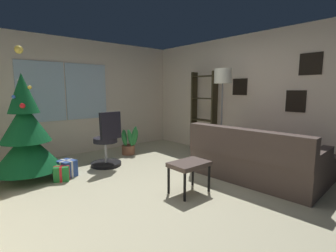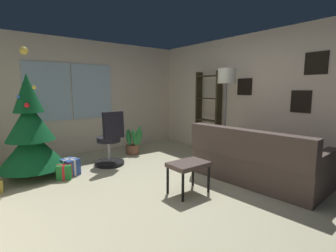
# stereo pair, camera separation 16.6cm
# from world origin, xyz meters

# --- Properties ---
(ground_plane) EXTENTS (4.65, 5.73, 0.10)m
(ground_plane) POSITION_xyz_m (0.00, 0.00, -0.05)
(ground_plane) COLOR #BDB796
(wall_back_with_windows) EXTENTS (4.65, 0.12, 2.50)m
(wall_back_with_windows) POSITION_xyz_m (-0.02, 2.91, 1.26)
(wall_back_with_windows) COLOR beige
(wall_back_with_windows) RESTS_ON ground_plane
(wall_right_with_frames) EXTENTS (0.12, 5.73, 2.50)m
(wall_right_with_frames) POSITION_xyz_m (2.37, -0.00, 1.25)
(wall_right_with_frames) COLOR beige
(wall_right_with_frames) RESTS_ON ground_plane
(couch) EXTENTS (1.79, 1.99, 0.85)m
(couch) POSITION_xyz_m (1.55, -0.65, 0.29)
(couch) COLOR #4E3F39
(couch) RESTS_ON ground_plane
(footstool) EXTENTS (0.54, 0.37, 0.44)m
(footstool) POSITION_xyz_m (0.23, -0.25, 0.38)
(footstool) COLOR #4E3F39
(footstool) RESTS_ON ground_plane
(holiday_tree) EXTENTS (1.02, 1.02, 2.07)m
(holiday_tree) POSITION_xyz_m (-1.34, 1.79, 0.71)
(holiday_tree) COLOR #4C331E
(holiday_tree) RESTS_ON ground_plane
(gift_box_red) EXTENTS (0.25, 0.33, 0.20)m
(gift_box_red) POSITION_xyz_m (-1.03, 2.24, 0.10)
(gift_box_red) COLOR red
(gift_box_red) RESTS_ON ground_plane
(gift_box_green) EXTENTS (0.29, 0.28, 0.24)m
(gift_box_green) POSITION_xyz_m (-0.96, 1.38, 0.12)
(gift_box_green) COLOR #1E722D
(gift_box_green) RESTS_ON ground_plane
(gift_box_blue) EXTENTS (0.31, 0.33, 0.28)m
(gift_box_blue) POSITION_xyz_m (-0.84, 1.51, 0.14)
(gift_box_blue) COLOR #2D4C99
(gift_box_blue) RESTS_ON ground_plane
(office_chair) EXTENTS (0.56, 0.56, 1.03)m
(office_chair) POSITION_xyz_m (-0.07, 1.59, 0.41)
(office_chair) COLOR black
(office_chair) RESTS_ON ground_plane
(bookshelf) EXTENTS (0.18, 0.64, 1.81)m
(bookshelf) POSITION_xyz_m (2.11, 1.15, 0.78)
(bookshelf) COLOR #312A18
(bookshelf) RESTS_ON ground_plane
(floor_lamp) EXTENTS (0.34, 0.34, 1.82)m
(floor_lamp) POSITION_xyz_m (1.82, 0.43, 1.53)
(floor_lamp) COLOR slate
(floor_lamp) RESTS_ON ground_plane
(potted_plant) EXTENTS (0.39, 0.36, 0.64)m
(potted_plant) POSITION_xyz_m (0.70, 2.06, 0.25)
(potted_plant) COLOR brown
(potted_plant) RESTS_ON ground_plane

